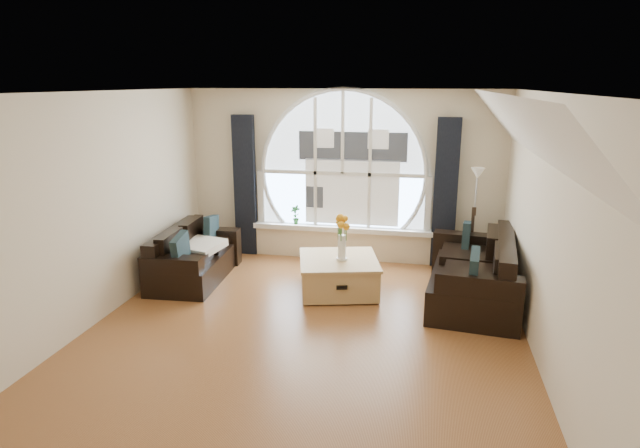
{
  "coord_description": "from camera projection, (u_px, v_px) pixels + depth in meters",
  "views": [
    {
      "loc": [
        1.27,
        -5.45,
        2.8
      ],
      "look_at": [
        0.0,
        0.9,
        1.05
      ],
      "focal_mm": 29.6,
      "sensor_mm": 36.0,
      "label": 1
    }
  ],
  "objects": [
    {
      "name": "sofa_right",
      "position": [
        472.0,
        272.0,
        6.88
      ],
      "size": [
        1.2,
        2.07,
        0.87
      ],
      "primitive_type": "cube",
      "rotation": [
        0.0,
        0.0,
        -0.11
      ],
      "color": "black",
      "rests_on": "ground"
    },
    {
      "name": "curtain_left",
      "position": [
        245.0,
        186.0,
        8.62
      ],
      "size": [
        0.35,
        0.12,
        2.3
      ],
      "primitive_type": "cube",
      "color": "black",
      "rests_on": "ground"
    },
    {
      "name": "window_sill",
      "position": [
        341.0,
        229.0,
        8.5
      ],
      "size": [
        2.9,
        0.22,
        0.08
      ],
      "primitive_type": "cube",
      "color": "white",
      "rests_on": "wall_back"
    },
    {
      "name": "curtain_right",
      "position": [
        445.0,
        194.0,
        8.01
      ],
      "size": [
        0.35,
        0.12,
        2.3
      ],
      "primitive_type": "cube",
      "color": "black",
      "rests_on": "ground"
    },
    {
      "name": "ceiling",
      "position": [
        303.0,
        92.0,
        5.42
      ],
      "size": [
        5.0,
        5.5,
        0.01
      ],
      "primitive_type": "cube",
      "color": "silver",
      "rests_on": "ground"
    },
    {
      "name": "vase_flowers",
      "position": [
        342.0,
        232.0,
        7.03
      ],
      "size": [
        0.24,
        0.24,
        0.7
      ],
      "primitive_type": "cube",
      "color": "white",
      "rests_on": "coffee_chest"
    },
    {
      "name": "neighbor_house",
      "position": [
        352.0,
        167.0,
        8.27
      ],
      "size": [
        1.7,
        0.02,
        1.5
      ],
      "primitive_type": "cube",
      "color": "silver",
      "rests_on": "wall_back"
    },
    {
      "name": "window_frame",
      "position": [
        342.0,
        159.0,
        8.25
      ],
      "size": [
        2.76,
        0.08,
        2.15
      ],
      "primitive_type": "cube",
      "color": "white",
      "rests_on": "wall_back"
    },
    {
      "name": "wall_left",
      "position": [
        99.0,
        208.0,
        6.25
      ],
      "size": [
        0.01,
        5.5,
        2.7
      ],
      "primitive_type": "cube",
      "color": "beige",
      "rests_on": "ground"
    },
    {
      "name": "wall_right",
      "position": [
        546.0,
        231.0,
        5.3
      ],
      "size": [
        0.01,
        5.5,
        2.7
      ],
      "primitive_type": "cube",
      "color": "beige",
      "rests_on": "ground"
    },
    {
      "name": "attic_slope",
      "position": [
        524.0,
        130.0,
        5.1
      ],
      "size": [
        0.92,
        5.5,
        0.72
      ],
      "primitive_type": "cube",
      "color": "silver",
      "rests_on": "ground"
    },
    {
      "name": "arched_window",
      "position": [
        343.0,
        159.0,
        8.28
      ],
      "size": [
        2.6,
        0.06,
        2.15
      ],
      "primitive_type": "cube",
      "color": "silver",
      "rests_on": "wall_back"
    },
    {
      "name": "wall_front",
      "position": [
        201.0,
        331.0,
        3.17
      ],
      "size": [
        5.0,
        0.01,
        2.7
      ],
      "primitive_type": "cube",
      "color": "beige",
      "rests_on": "ground"
    },
    {
      "name": "potted_plant",
      "position": [
        296.0,
        215.0,
        8.6
      ],
      "size": [
        0.19,
        0.17,
        0.31
      ],
      "primitive_type": "imported",
      "rotation": [
        0.0,
        0.0,
        -0.42
      ],
      "color": "#1E6023",
      "rests_on": "window_sill"
    },
    {
      "name": "ground",
      "position": [
        305.0,
        331.0,
        6.13
      ],
      "size": [
        5.0,
        5.5,
        0.01
      ],
      "primitive_type": "cube",
      "color": "brown",
      "rests_on": "ground"
    },
    {
      "name": "floor_lamp",
      "position": [
        474.0,
        221.0,
        7.81
      ],
      "size": [
        0.24,
        0.24,
        1.6
      ],
      "primitive_type": "cube",
      "color": "#B2B2B2",
      "rests_on": "ground"
    },
    {
      "name": "coffee_chest",
      "position": [
        338.0,
        274.0,
        7.23
      ],
      "size": [
        1.27,
        1.27,
        0.51
      ],
      "primitive_type": "cube",
      "rotation": [
        0.0,
        0.0,
        0.25
      ],
      "color": "tan",
      "rests_on": "ground"
    },
    {
      "name": "sofa_left",
      "position": [
        195.0,
        253.0,
        7.66
      ],
      "size": [
        0.92,
        1.7,
        0.74
      ],
      "primitive_type": "cube",
      "rotation": [
        0.0,
        0.0,
        0.06
      ],
      "color": "black",
      "rests_on": "ground"
    },
    {
      "name": "guitar",
      "position": [
        471.0,
        240.0,
        7.8
      ],
      "size": [
        0.38,
        0.27,
        1.06
      ],
      "primitive_type": "cube",
      "rotation": [
        0.0,
        0.0,
        -0.08
      ],
      "color": "brown",
      "rests_on": "ground"
    },
    {
      "name": "wall_back",
      "position": [
        343.0,
        176.0,
        8.38
      ],
      "size": [
        5.0,
        0.01,
        2.7
      ],
      "primitive_type": "cube",
      "color": "beige",
      "rests_on": "ground"
    },
    {
      "name": "throw_blanket",
      "position": [
        202.0,
        246.0,
        7.63
      ],
      "size": [
        0.67,
        0.67,
        0.1
      ],
      "primitive_type": "cube",
      "rotation": [
        0.0,
        0.0,
        -0.24
      ],
      "color": "silver",
      "rests_on": "sofa_left"
    }
  ]
}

